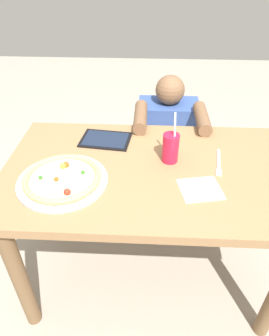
% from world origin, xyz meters
% --- Properties ---
extents(ground_plane, '(8.00, 8.00, 0.00)m').
position_xyz_m(ground_plane, '(0.00, 0.00, 0.00)').
color(ground_plane, '#9E9384').
extents(dining_table, '(1.29, 0.77, 0.75)m').
position_xyz_m(dining_table, '(0.00, 0.00, 0.63)').
color(dining_table, '#936D47').
rests_on(dining_table, ground).
extents(pizza_near, '(0.37, 0.37, 0.04)m').
position_xyz_m(pizza_near, '(-0.36, -0.11, 0.77)').
color(pizza_near, '#B7B7BC').
rests_on(pizza_near, dining_table).
extents(drink_cup_colored, '(0.07, 0.07, 0.23)m').
position_xyz_m(drink_cup_colored, '(0.08, 0.06, 0.82)').
color(drink_cup_colored, red).
rests_on(drink_cup_colored, dining_table).
extents(paper_napkin, '(0.18, 0.17, 0.00)m').
position_xyz_m(paper_napkin, '(0.20, -0.13, 0.75)').
color(paper_napkin, white).
rests_on(paper_napkin, dining_table).
extents(fork, '(0.05, 0.20, 0.00)m').
position_xyz_m(fork, '(0.30, 0.05, 0.75)').
color(fork, silver).
rests_on(fork, dining_table).
extents(tablet, '(0.26, 0.20, 0.01)m').
position_xyz_m(tablet, '(-0.22, 0.22, 0.75)').
color(tablet, black).
rests_on(tablet, dining_table).
extents(diner_seated, '(0.40, 0.52, 0.93)m').
position_xyz_m(diner_seated, '(0.10, 0.63, 0.42)').
color(diner_seated, '#333847').
rests_on(diner_seated, ground).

